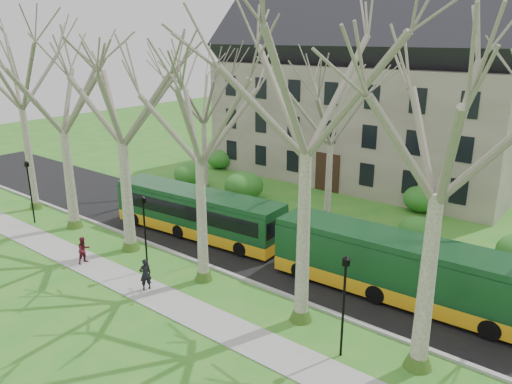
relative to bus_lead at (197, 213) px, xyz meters
The scene contains 13 objects.
ground 8.89m from the bus_lead, 30.52° to the right, with size 120.00×120.00×0.00m, color #2A7922.
sidewalk 10.36m from the bus_lead, 42.65° to the right, with size 70.00×2.00×0.06m, color gray.
road 7.76m from the bus_lead, ahead, with size 80.00×8.00×0.06m, color black.
curb 8.23m from the bus_lead, 21.33° to the right, with size 80.00×0.25×0.14m, color #A5A39E.
building 20.67m from the bus_lead, 85.51° to the left, with size 26.50×12.20×16.00m.
tree_row_verge 10.17m from the bus_lead, 28.80° to the right, with size 49.00×7.00×14.00m.
tree_row_far 10.06m from the bus_lead, 46.59° to the left, with size 33.00×7.00×12.00m.
lamp_row 9.35m from the bus_lead, 35.84° to the right, with size 36.22×0.22×4.30m.
hedges 9.99m from the bus_lead, 73.28° to the left, with size 30.60×8.60×2.00m.
bus_lead is the anchor object (origin of this frame).
bus_follow 13.42m from the bus_lead, ahead, with size 12.81×2.67×3.20m, color #113D1D, non-canonical shape.
pedestrian_a 7.53m from the bus_lead, 65.56° to the right, with size 0.61×0.40×1.67m, color black.
pedestrian_b 7.33m from the bus_lead, 106.17° to the right, with size 0.76×0.59×1.56m, color #591422.
Camera 1 is at (14.10, -16.66, 12.42)m, focal length 35.00 mm.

